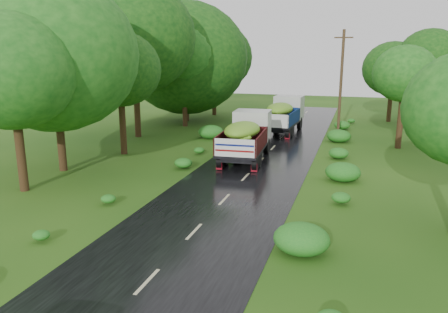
% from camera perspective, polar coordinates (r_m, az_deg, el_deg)
% --- Properties ---
extents(ground, '(120.00, 120.00, 0.00)m').
position_cam_1_polar(ground, '(14.19, -10.00, -15.83)').
color(ground, '#17400D').
rests_on(ground, ground).
extents(road, '(6.50, 80.00, 0.02)m').
position_cam_1_polar(road, '(18.30, -2.79, -8.60)').
color(road, black).
rests_on(road, ground).
extents(road_lines, '(0.12, 69.60, 0.00)m').
position_cam_1_polar(road_lines, '(19.17, -1.75, -7.49)').
color(road_lines, '#BFB78C').
rests_on(road_lines, road).
extents(truck_near, '(2.92, 7.11, 2.92)m').
position_cam_1_polar(truck_near, '(28.43, 2.99, 2.92)').
color(truck_near, black).
rests_on(truck_near, ground).
extents(truck_far, '(2.86, 7.20, 2.97)m').
position_cam_1_polar(truck_far, '(38.30, 7.80, 5.63)').
color(truck_far, black).
rests_on(truck_far, ground).
extents(utility_pole, '(1.51, 0.24, 8.63)m').
position_cam_1_polar(utility_pole, '(37.88, 15.04, 9.41)').
color(utility_pole, '#382616').
rests_on(utility_pole, ground).
extents(trees_left, '(6.23, 32.36, 9.96)m').
position_cam_1_polar(trees_left, '(36.82, -9.31, 12.84)').
color(trees_left, black).
rests_on(trees_left, ground).
extents(trees_right, '(5.75, 31.92, 7.84)m').
position_cam_1_polar(trees_right, '(35.94, 23.64, 10.07)').
color(trees_right, black).
rests_on(trees_right, ground).
extents(shrubs, '(11.90, 44.00, 0.70)m').
position_cam_1_polar(shrubs, '(26.41, 3.91, -0.83)').
color(shrubs, '#196B1D').
rests_on(shrubs, ground).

